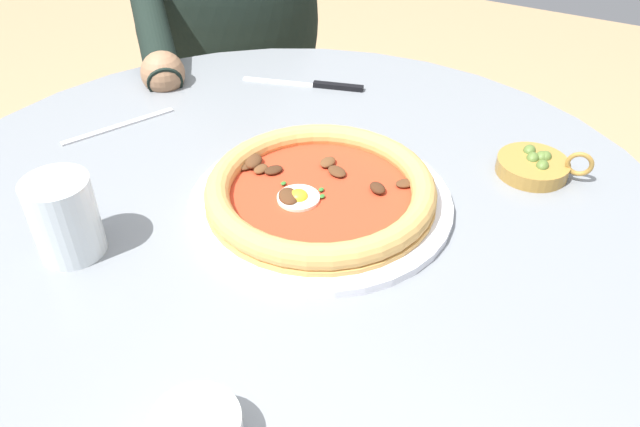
{
  "coord_description": "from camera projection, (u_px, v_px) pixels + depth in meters",
  "views": [
    {
      "loc": [
        0.49,
        0.32,
        1.19
      ],
      "look_at": [
        -0.02,
        0.04,
        0.74
      ],
      "focal_mm": 35.04,
      "sensor_mm": 36.0,
      "label": 1
    }
  ],
  "objects": [
    {
      "name": "fork_utensil",
      "position": [
        119.0,
        126.0,
        0.9
      ],
      "size": [
        0.16,
        0.08,
        0.0
      ],
      "color": "#BCBCC1",
      "rests_on": "dining_table"
    },
    {
      "name": "steak_knife",
      "position": [
        320.0,
        85.0,
        1.0
      ],
      "size": [
        0.06,
        0.19,
        0.01
      ],
      "color": "silver",
      "rests_on": "dining_table"
    },
    {
      "name": "water_glass",
      "position": [
        66.0,
        222.0,
        0.66
      ],
      "size": [
        0.07,
        0.07,
        0.09
      ],
      "color": "silver",
      "rests_on": "dining_table"
    },
    {
      "name": "diner_person",
      "position": [
        236.0,
        111.0,
        1.4
      ],
      "size": [
        0.58,
        0.44,
        1.15
      ],
      "color": "#282833",
      "rests_on": "ground"
    },
    {
      "name": "dining_table",
      "position": [
        286.0,
        292.0,
        0.82
      ],
      "size": [
        0.96,
        0.96,
        0.74
      ],
      "color": "gray",
      "rests_on": "ground"
    },
    {
      "name": "olive_pan",
      "position": [
        535.0,
        165.0,
        0.8
      ],
      "size": [
        0.09,
        0.12,
        0.04
      ],
      "color": "olive",
      "rests_on": "dining_table"
    },
    {
      "name": "cafe_chair_diner",
      "position": [
        230.0,
        80.0,
        1.5
      ],
      "size": [
        0.56,
        0.56,
        0.86
      ],
      "color": "beige",
      "rests_on": "ground"
    },
    {
      "name": "pizza_on_plate",
      "position": [
        320.0,
        193.0,
        0.74
      ],
      "size": [
        0.31,
        0.31,
        0.04
      ],
      "color": "white",
      "rests_on": "dining_table"
    }
  ]
}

